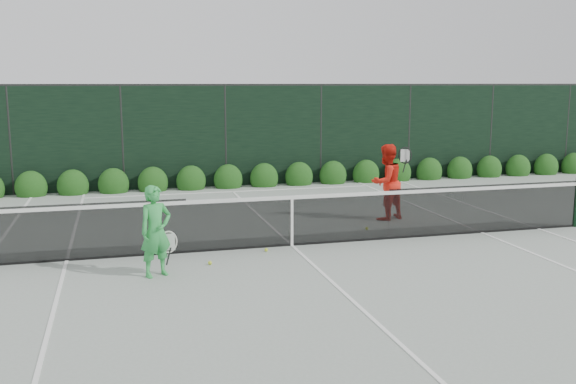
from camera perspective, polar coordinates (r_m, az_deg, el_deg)
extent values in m
plane|color=gray|center=(12.37, 0.35, -4.80)|extent=(80.00, 80.00, 0.00)
cylinder|color=black|center=(15.22, 24.26, -0.85)|extent=(0.10, 0.10, 1.07)
cube|color=black|center=(11.87, -19.63, -3.47)|extent=(4.40, 0.01, 1.02)
cube|color=black|center=(12.26, 0.35, -2.63)|extent=(4.00, 0.01, 0.96)
cube|color=black|center=(13.95, 17.23, -1.44)|extent=(4.40, 0.01, 1.02)
cube|color=white|center=(12.17, 0.35, -0.49)|extent=(12.80, 0.03, 0.07)
cube|color=black|center=(12.36, 0.35, -4.71)|extent=(12.80, 0.02, 0.04)
cube|color=white|center=(12.26, 0.35, -2.73)|extent=(0.05, 0.03, 0.91)
imported|color=green|center=(10.53, -11.68, -3.42)|extent=(0.64, 0.55, 1.49)
torus|color=beige|center=(10.69, -10.60, -4.40)|extent=(0.30, 0.06, 0.30)
cylinder|color=black|center=(10.75, -10.56, -5.64)|extent=(0.10, 0.03, 0.30)
imported|color=red|center=(14.73, 8.73, 0.87)|extent=(1.03, 0.92, 1.73)
torus|color=black|center=(14.61, 10.36, 3.22)|extent=(0.28, 0.17, 0.30)
cylinder|color=black|center=(14.64, 10.34, 2.29)|extent=(0.10, 0.03, 0.30)
cube|color=white|center=(14.76, 21.36, -3.06)|extent=(0.06, 23.77, 0.01)
cube|color=white|center=(11.98, -19.08, -5.79)|extent=(0.06, 23.77, 0.01)
cube|color=white|center=(14.00, 16.84, -3.47)|extent=(0.06, 23.77, 0.01)
cube|color=white|center=(23.84, -7.28, 2.18)|extent=(11.03, 0.06, 0.01)
cube|color=white|center=(18.48, -4.94, 0.04)|extent=(8.23, 0.06, 0.01)
cube|color=white|center=(12.37, 0.35, -4.77)|extent=(0.06, 12.80, 0.01)
cube|color=black|center=(19.37, -5.58, 4.93)|extent=(32.00, 0.06, 3.00)
cube|color=#262826|center=(19.31, -5.66, 9.46)|extent=(32.00, 0.06, 0.06)
cylinder|color=#262826|center=(19.31, -23.47, 4.16)|extent=(0.08, 0.08, 3.00)
cylinder|color=#262826|center=(19.11, -14.51, 4.60)|extent=(0.08, 0.08, 3.00)
cylinder|color=#262826|center=(19.37, -5.58, 4.93)|extent=(0.08, 0.08, 3.00)
cylinder|color=#262826|center=(20.08, 2.92, 5.13)|extent=(0.08, 0.08, 3.00)
cylinder|color=#262826|center=(21.20, 10.69, 5.22)|extent=(0.08, 0.08, 3.00)
cylinder|color=#262826|center=(22.66, 17.57, 5.22)|extent=(0.08, 0.08, 3.00)
cylinder|color=#262826|center=(24.41, 23.54, 5.15)|extent=(0.08, 0.08, 3.00)
ellipsoid|color=#133D10|center=(19.05, -21.87, 0.36)|extent=(0.86, 0.65, 0.94)
ellipsoid|color=#133D10|center=(18.95, -18.57, 0.51)|extent=(0.86, 0.65, 0.94)
ellipsoid|color=#133D10|center=(18.91, -15.25, 0.66)|extent=(0.86, 0.65, 0.94)
ellipsoid|color=#133D10|center=(18.93, -11.92, 0.80)|extent=(0.86, 0.65, 0.94)
ellipsoid|color=#133D10|center=(19.02, -8.61, 0.94)|extent=(0.86, 0.65, 0.94)
ellipsoid|color=#133D10|center=(19.18, -5.35, 1.08)|extent=(0.86, 0.65, 0.94)
ellipsoid|color=#133D10|center=(19.39, -2.14, 1.21)|extent=(0.86, 0.65, 0.94)
ellipsoid|color=#133D10|center=(19.66, 0.99, 1.34)|extent=(0.86, 0.65, 0.94)
ellipsoid|color=#133D10|center=(19.99, 4.02, 1.45)|extent=(0.86, 0.65, 0.94)
ellipsoid|color=#133D10|center=(20.37, 6.94, 1.56)|extent=(0.86, 0.65, 0.94)
ellipsoid|color=#133D10|center=(20.81, 9.76, 1.66)|extent=(0.86, 0.65, 0.94)
ellipsoid|color=#133D10|center=(21.29, 12.45, 1.75)|extent=(0.86, 0.65, 0.94)
ellipsoid|color=#133D10|center=(21.82, 15.01, 1.84)|extent=(0.86, 0.65, 0.94)
ellipsoid|color=#133D10|center=(22.39, 17.45, 1.92)|extent=(0.86, 0.65, 0.94)
ellipsoid|color=#133D10|center=(23.00, 19.77, 1.99)|extent=(0.86, 0.65, 0.94)
ellipsoid|color=#133D10|center=(23.64, 21.96, 2.05)|extent=(0.86, 0.65, 0.94)
ellipsoid|color=#133D10|center=(24.32, 24.03, 2.11)|extent=(0.86, 0.65, 0.94)
sphere|color=#BDD32E|center=(13.76, 7.01, -3.23)|extent=(0.07, 0.07, 0.07)
sphere|color=#BDD32E|center=(11.95, -1.95, -5.16)|extent=(0.07, 0.07, 0.07)
sphere|color=#BDD32E|center=(11.18, -6.95, -6.27)|extent=(0.07, 0.07, 0.07)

